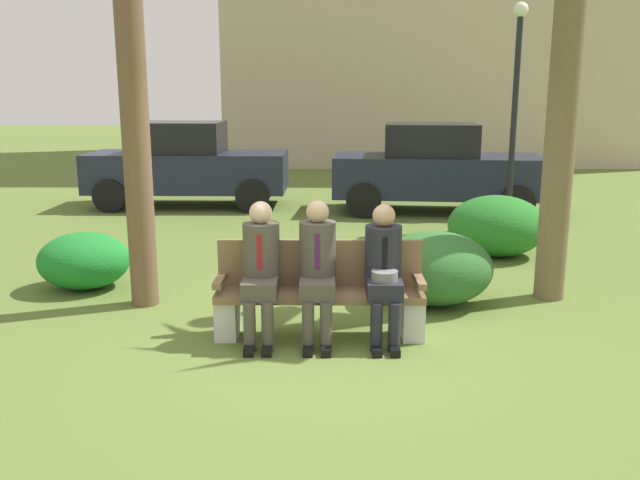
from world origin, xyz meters
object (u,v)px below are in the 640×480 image
at_px(parked_car_far, 436,168).
at_px(parked_car_near, 187,165).
at_px(seated_man_left, 261,264).
at_px(street_lamp, 516,93).
at_px(shrub_far_lawn, 84,261).
at_px(seated_man_middle, 317,264).
at_px(shrub_near_bench, 497,226).
at_px(park_bench, 320,292).
at_px(shrub_mid_lawn, 434,268).
at_px(seated_man_right, 384,267).

bearing_deg(parked_car_far, parked_car_near, 172.62).
bearing_deg(parked_car_far, seated_man_left, -111.59).
bearing_deg(street_lamp, parked_car_near, 160.72).
distance_m(shrub_far_lawn, street_lamp, 7.27).
height_order(seated_man_middle, shrub_near_bench, seated_man_middle).
bearing_deg(parked_car_near, seated_man_left, -73.53).
bearing_deg(park_bench, street_lamp, 58.73).
xyz_separation_m(park_bench, parked_car_far, (2.14, 6.65, 0.41)).
height_order(shrub_mid_lawn, parked_car_near, parked_car_near).
relative_size(seated_man_right, parked_car_near, 0.32).
xyz_separation_m(seated_man_middle, street_lamp, (3.19, 5.35, 1.51)).
bearing_deg(street_lamp, seated_man_left, -124.76).
bearing_deg(shrub_mid_lawn, park_bench, -141.33).
bearing_deg(street_lamp, seated_man_middle, -120.82).
distance_m(park_bench, parked_car_far, 7.00).
distance_m(park_bench, seated_man_middle, 0.33).
distance_m(shrub_mid_lawn, parked_car_far, 5.76).
height_order(seated_man_middle, seated_man_right, seated_man_middle).
bearing_deg(seated_man_right, seated_man_left, 179.57).
xyz_separation_m(seated_man_left, shrub_mid_lawn, (1.77, 1.11, -0.33)).
height_order(shrub_near_bench, parked_car_far, parked_car_far).
distance_m(seated_man_middle, shrub_far_lawn, 3.25).
relative_size(park_bench, parked_car_far, 0.48).
bearing_deg(seated_man_left, shrub_far_lawn, 143.66).
bearing_deg(shrub_far_lawn, shrub_near_bench, 17.48).
bearing_deg(shrub_far_lawn, street_lamp, 31.82).
bearing_deg(street_lamp, park_bench, -121.27).
bearing_deg(seated_man_middle, seated_man_left, -179.89).
height_order(shrub_mid_lawn, parked_car_far, parked_car_far).
height_order(shrub_far_lawn, street_lamp, street_lamp).
distance_m(seated_man_right, shrub_mid_lawn, 1.33).
xyz_separation_m(parked_car_near, street_lamp, (5.90, -2.06, 1.40)).
distance_m(seated_man_left, shrub_near_bench, 4.47).
bearing_deg(park_bench, parked_car_far, 72.15).
distance_m(park_bench, seated_man_right, 0.67).
distance_m(parked_car_near, street_lamp, 6.41).
bearing_deg(shrub_near_bench, parked_car_far, 95.17).
xyz_separation_m(parked_car_far, street_lamp, (1.03, -1.43, 1.40)).
relative_size(shrub_far_lawn, street_lamp, 0.29).
relative_size(seated_man_left, shrub_far_lawn, 1.22).
height_order(seated_man_left, seated_man_right, seated_man_left).
distance_m(shrub_mid_lawn, shrub_far_lawn, 4.06).
relative_size(parked_car_near, parked_car_far, 0.97).
distance_m(seated_man_middle, parked_car_far, 7.12).
xyz_separation_m(shrub_near_bench, parked_car_near, (-5.19, 4.11, 0.41)).
bearing_deg(shrub_far_lawn, seated_man_left, -36.34).
xyz_separation_m(park_bench, shrub_mid_lawn, (1.23, 0.99, -0.03)).
height_order(park_bench, shrub_near_bench, park_bench).
bearing_deg(seated_man_middle, park_bench, 81.48).
bearing_deg(shrub_mid_lawn, street_lamp, 65.41).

